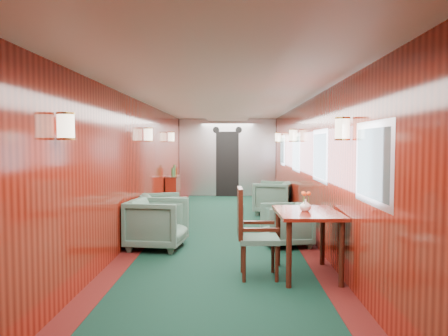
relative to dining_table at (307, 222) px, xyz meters
name	(u,v)px	position (x,y,z in m)	size (l,w,h in m)	color
room	(223,144)	(-1.10, 2.25, 0.96)	(12.00, 12.10, 2.40)	black
bulkhead	(227,158)	(-1.10, 8.16, 0.51)	(2.98, 0.17, 2.39)	silver
windows_right	(306,154)	(0.39, 2.50, 0.78)	(0.02, 8.60, 0.80)	silver
wall_sconces	(223,135)	(-1.10, 2.81, 1.12)	(2.97, 7.97, 0.25)	#FFECC6
dining_table	(307,222)	(0.00, 0.00, 0.00)	(0.78, 1.09, 0.80)	maroon
side_chair	(250,229)	(-0.70, -0.09, -0.08)	(0.51, 0.53, 1.10)	#1B4036
credenza	(173,191)	(-2.44, 5.62, -0.25)	(0.29, 0.91, 1.09)	maroon
flower_vase	(305,205)	(-0.03, -0.01, 0.20)	(0.14, 0.14, 0.15)	white
armchair_left_near	(157,224)	(-2.10, 1.36, -0.29)	(0.83, 0.85, 0.78)	#1B4036
armchair_left_far	(162,214)	(-2.21, 2.48, -0.31)	(0.78, 0.80, 0.73)	#1B4036
armchair_right_near	(286,225)	(-0.07, 1.57, -0.34)	(0.72, 0.74, 0.67)	#1B4036
armchair_right_far	(274,198)	(0.02, 4.68, -0.29)	(0.82, 0.84, 0.76)	#1B4036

